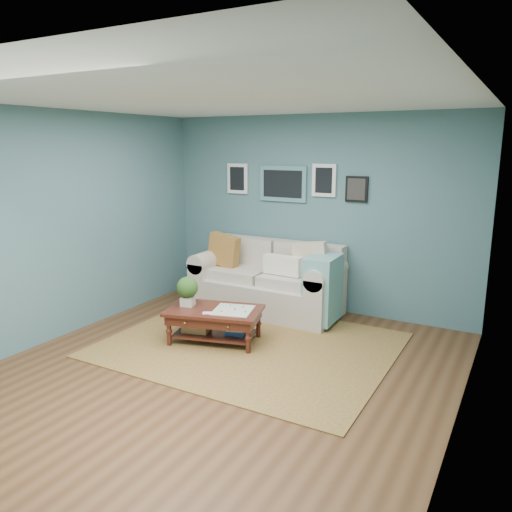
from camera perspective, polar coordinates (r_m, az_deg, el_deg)
The scene contains 4 objects.
room_shell at distance 4.87m, azimuth -4.39°, elevation 1.55°, with size 5.00×5.02×2.70m.
area_rug at distance 5.92m, azimuth -0.74°, elevation -10.10°, with size 3.20×2.56×0.01m, color brown.
loveseat at distance 6.93m, azimuth 2.02°, elevation -2.92°, with size 2.09×0.95×1.07m.
coffee_table at distance 5.94m, azimuth -5.30°, elevation -6.63°, with size 1.22×0.91×0.77m.
Camera 1 is at (2.64, -3.92, 2.29)m, focal length 35.00 mm.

